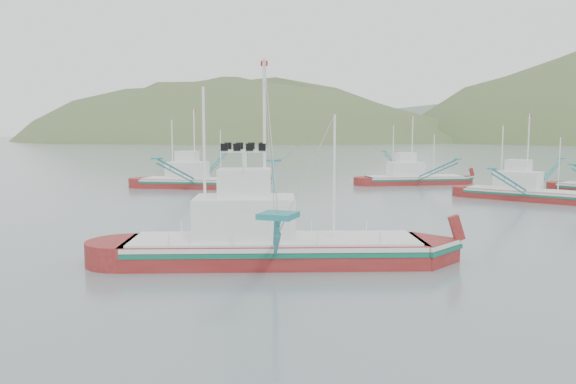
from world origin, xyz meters
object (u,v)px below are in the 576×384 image
(main_boat, at_px, (272,220))
(bg_boat_right, at_px, (530,182))
(bg_boat_far, at_px, (414,169))
(bg_boat_left, at_px, (197,174))

(main_boat, xyz_separation_m, bg_boat_right, (15.78, 37.22, -0.56))
(bg_boat_right, relative_size, bg_boat_far, 1.03)
(bg_boat_right, bearing_deg, bg_boat_far, 153.70)
(main_boat, height_order, bg_boat_left, main_boat)
(main_boat, xyz_separation_m, bg_boat_left, (-25.33, 36.42, -0.62))
(bg_boat_left, xyz_separation_m, bg_boat_far, (26.62, 15.36, 0.26))
(main_boat, bearing_deg, bg_boat_right, 45.16)
(main_boat, distance_m, bg_boat_right, 40.43)
(bg_boat_left, bearing_deg, bg_boat_right, -9.54)
(bg_boat_left, relative_size, bg_boat_far, 1.17)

